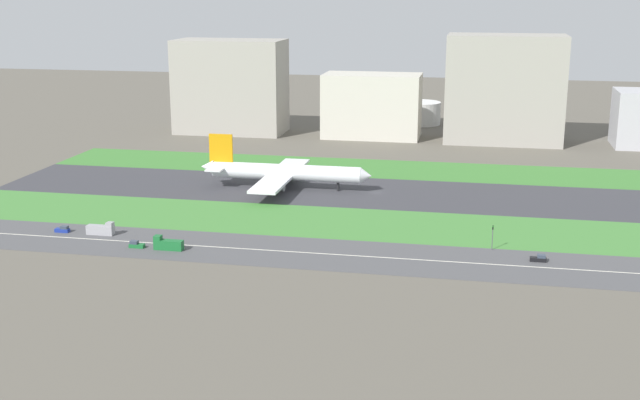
{
  "coord_description": "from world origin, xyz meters",
  "views": [
    {
      "loc": [
        36.94,
        -288.86,
        73.04
      ],
      "look_at": [
        -13.4,
        -36.5,
        6.0
      ],
      "focal_mm": 46.1,
      "sensor_mm": 36.0,
      "label": 1
    }
  ],
  "objects_px": {
    "truck_0": "(101,229)",
    "fuel_tank_west": "(419,113)",
    "car_2": "(63,229)",
    "terminal_building": "(231,86)",
    "truck_1": "(168,244)",
    "car_0": "(539,259)",
    "traffic_light": "(492,236)",
    "car_1": "(136,245)",
    "hangar_building": "(372,106)",
    "office_tower": "(505,89)",
    "airliner": "(282,172)"
  },
  "relations": [
    {
      "from": "airliner",
      "to": "fuel_tank_west",
      "type": "distance_m",
      "value": 163.45
    },
    {
      "from": "truck_0",
      "to": "hangar_building",
      "type": "relative_size",
      "value": 0.18
    },
    {
      "from": "truck_0",
      "to": "office_tower",
      "type": "relative_size",
      "value": 0.15
    },
    {
      "from": "truck_1",
      "to": "truck_0",
      "type": "height_order",
      "value": "same"
    },
    {
      "from": "car_2",
      "to": "hangar_building",
      "type": "distance_m",
      "value": 195.71
    },
    {
      "from": "truck_0",
      "to": "truck_1",
      "type": "bearing_deg",
      "value": -21.58
    },
    {
      "from": "truck_0",
      "to": "fuel_tank_west",
      "type": "distance_m",
      "value": 239.91
    },
    {
      "from": "traffic_light",
      "to": "terminal_building",
      "type": "height_order",
      "value": "terminal_building"
    },
    {
      "from": "truck_1",
      "to": "car_0",
      "type": "xyz_separation_m",
      "value": [
        103.58,
        10.0,
        -0.75
      ]
    },
    {
      "from": "car_2",
      "to": "airliner",
      "type": "bearing_deg",
      "value": 52.41
    },
    {
      "from": "traffic_light",
      "to": "office_tower",
      "type": "height_order",
      "value": "office_tower"
    },
    {
      "from": "truck_0",
      "to": "traffic_light",
      "type": "xyz_separation_m",
      "value": [
        116.25,
        7.99,
        2.62
      ]
    },
    {
      "from": "car_1",
      "to": "traffic_light",
      "type": "distance_m",
      "value": 102.29
    },
    {
      "from": "truck_1",
      "to": "terminal_building",
      "type": "relative_size",
      "value": 0.15
    },
    {
      "from": "car_0",
      "to": "car_2",
      "type": "bearing_deg",
      "value": 180.0
    },
    {
      "from": "car_2",
      "to": "car_1",
      "type": "height_order",
      "value": "same"
    },
    {
      "from": "truck_1",
      "to": "terminal_building",
      "type": "distance_m",
      "value": 197.44
    },
    {
      "from": "traffic_light",
      "to": "terminal_building",
      "type": "distance_m",
      "value": 218.92
    },
    {
      "from": "truck_0",
      "to": "fuel_tank_west",
      "type": "bearing_deg",
      "value": 71.15
    },
    {
      "from": "office_tower",
      "to": "car_2",
      "type": "bearing_deg",
      "value": -126.41
    },
    {
      "from": "car_1",
      "to": "traffic_light",
      "type": "bearing_deg",
      "value": -169.86
    },
    {
      "from": "car_0",
      "to": "office_tower",
      "type": "bearing_deg",
      "value": 92.32
    },
    {
      "from": "car_0",
      "to": "traffic_light",
      "type": "height_order",
      "value": "traffic_light"
    },
    {
      "from": "airliner",
      "to": "office_tower",
      "type": "height_order",
      "value": "office_tower"
    },
    {
      "from": "car_0",
      "to": "car_1",
      "type": "relative_size",
      "value": 1.0
    },
    {
      "from": "car_1",
      "to": "fuel_tank_west",
      "type": "height_order",
      "value": "fuel_tank_west"
    },
    {
      "from": "car_1",
      "to": "hangar_building",
      "type": "xyz_separation_m",
      "value": [
        42.09,
        192.0,
        14.79
      ]
    },
    {
      "from": "truck_1",
      "to": "car_0",
      "type": "height_order",
      "value": "truck_1"
    },
    {
      "from": "terminal_building",
      "to": "fuel_tank_west",
      "type": "height_order",
      "value": "terminal_building"
    },
    {
      "from": "car_2",
      "to": "terminal_building",
      "type": "height_order",
      "value": "terminal_building"
    },
    {
      "from": "car_1",
      "to": "truck_0",
      "type": "bearing_deg",
      "value": -32.64
    },
    {
      "from": "car_1",
      "to": "hangar_building",
      "type": "height_order",
      "value": "hangar_building"
    },
    {
      "from": "terminal_building",
      "to": "office_tower",
      "type": "height_order",
      "value": "office_tower"
    },
    {
      "from": "car_0",
      "to": "truck_0",
      "type": "bearing_deg",
      "value": -180.0
    },
    {
      "from": "car_0",
      "to": "traffic_light",
      "type": "xyz_separation_m",
      "value": [
        -12.62,
        7.99,
        3.37
      ]
    },
    {
      "from": "car_0",
      "to": "hangar_building",
      "type": "bearing_deg",
      "value": 111.36
    },
    {
      "from": "truck_1",
      "to": "office_tower",
      "type": "bearing_deg",
      "value": -116.62
    },
    {
      "from": "car_2",
      "to": "car_0",
      "type": "height_order",
      "value": "same"
    },
    {
      "from": "airliner",
      "to": "truck_1",
      "type": "bearing_deg",
      "value": -100.43
    },
    {
      "from": "car_0",
      "to": "office_tower",
      "type": "xyz_separation_m",
      "value": [
        -7.37,
        182.0,
        24.63
      ]
    },
    {
      "from": "car_2",
      "to": "hangar_building",
      "type": "height_order",
      "value": "hangar_building"
    },
    {
      "from": "traffic_light",
      "to": "car_1",
      "type": "bearing_deg",
      "value": -169.86
    },
    {
      "from": "car_2",
      "to": "truck_1",
      "type": "bearing_deg",
      "value": -14.75
    },
    {
      "from": "truck_0",
      "to": "traffic_light",
      "type": "height_order",
      "value": "traffic_light"
    },
    {
      "from": "car_0",
      "to": "terminal_building",
      "type": "bearing_deg",
      "value": 128.36
    },
    {
      "from": "traffic_light",
      "to": "fuel_tank_west",
      "type": "distance_m",
      "value": 222.41
    },
    {
      "from": "fuel_tank_west",
      "to": "traffic_light",
      "type": "bearing_deg",
      "value": -79.97
    },
    {
      "from": "car_0",
      "to": "terminal_building",
      "type": "height_order",
      "value": "terminal_building"
    },
    {
      "from": "car_1",
      "to": "office_tower",
      "type": "xyz_separation_m",
      "value": [
        105.89,
        192.0,
        24.63
      ]
    },
    {
      "from": "car_2",
      "to": "traffic_light",
      "type": "xyz_separation_m",
      "value": [
        128.96,
        7.99,
        3.37
      ]
    }
  ]
}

